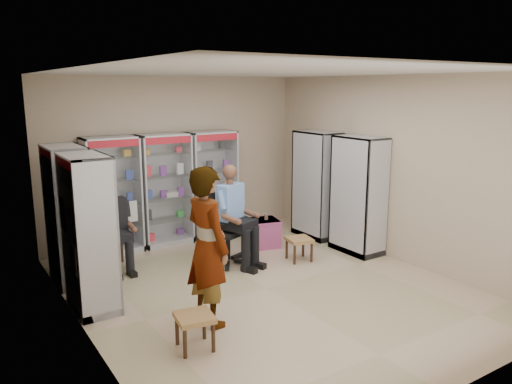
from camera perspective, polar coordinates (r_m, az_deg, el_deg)
floor at (r=7.23m, az=1.18°, el=-10.93°), size 6.00×6.00×0.00m
room_shell at (r=6.71m, az=1.25°, el=4.75°), size 5.02×6.02×3.01m
cabinet_back_left at (r=8.78m, az=-16.08°, el=-0.43°), size 0.90×0.50×2.00m
cabinet_back_mid at (r=9.09m, az=-10.36°, el=0.26°), size 0.90×0.50×2.00m
cabinet_back_right at (r=9.49m, az=-5.07°, el=0.89°), size 0.90×0.50×2.00m
cabinet_right_far at (r=9.46m, az=6.95°, el=0.82°), size 0.90×0.50×2.00m
cabinet_right_near at (r=8.67m, az=11.61°, el=-0.36°), size 0.90×0.50×2.00m
cabinet_left_far at (r=7.68m, az=-20.65°, el=-2.47°), size 0.90×0.50×2.00m
cabinet_left_near at (r=6.64m, az=-18.54°, el=-4.50°), size 0.90×0.50×2.00m
wooden_chair at (r=8.16m, az=-16.02°, el=-5.19°), size 0.42×0.42×0.94m
seated_customer at (r=8.06m, az=-15.99°, el=-3.92°), size 0.44×0.60×1.34m
office_chair at (r=8.03m, az=-3.24°, el=-4.07°), size 0.85×0.85×1.20m
seated_shopkeeper at (r=7.94m, az=-3.08°, el=-3.02°), size 0.72×0.83×1.52m
pink_trunk at (r=8.95m, az=0.84°, el=-4.70°), size 0.62×0.61×0.49m
tea_glass at (r=8.88m, az=1.17°, el=-2.83°), size 0.07×0.07×0.11m
woven_stool_a at (r=8.29m, az=4.94°, el=-6.52°), size 0.45×0.45×0.38m
woven_stool_b at (r=5.68m, az=-7.00°, el=-15.54°), size 0.45×0.45×0.39m
standing_man at (r=5.95m, az=-5.57°, el=-6.21°), size 0.53×0.74×1.92m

